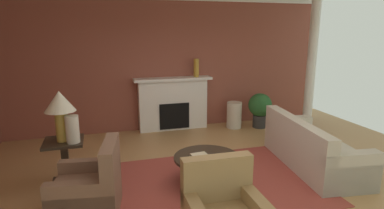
% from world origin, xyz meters
% --- Properties ---
extents(ground_plane, '(9.23, 9.23, 0.00)m').
position_xyz_m(ground_plane, '(0.00, 0.00, 0.00)').
color(ground_plane, tan).
extents(wall_fireplace, '(7.70, 0.12, 3.08)m').
position_xyz_m(wall_fireplace, '(0.00, 3.00, 1.54)').
color(wall_fireplace, brown).
rests_on(wall_fireplace, ground_plane).
extents(area_rug, '(3.36, 2.35, 0.01)m').
position_xyz_m(area_rug, '(-0.02, -0.06, 0.01)').
color(area_rug, '#993D33').
rests_on(area_rug, ground_plane).
extents(fireplace, '(1.80, 0.35, 1.24)m').
position_xyz_m(fireplace, '(0.12, 2.79, 0.58)').
color(fireplace, white).
rests_on(fireplace, ground_plane).
extents(sofa, '(1.15, 2.19, 0.85)m').
position_xyz_m(sofa, '(1.91, 0.06, 0.30)').
color(sofa, beige).
rests_on(sofa, ground_plane).
extents(armchair_near_window, '(0.91, 0.91, 0.95)m').
position_xyz_m(armchair_near_window, '(-1.70, -0.39, 0.31)').
color(armchair_near_window, brown).
rests_on(armchair_near_window, ground_plane).
extents(coffee_table, '(1.00, 1.00, 0.45)m').
position_xyz_m(coffee_table, '(-0.02, -0.06, 0.34)').
color(coffee_table, '#2D2319').
rests_on(coffee_table, ground_plane).
extents(side_table, '(0.56, 0.56, 0.70)m').
position_xyz_m(side_table, '(-2.06, 0.55, 0.40)').
color(side_table, '#2D2319').
rests_on(side_table, ground_plane).
extents(table_lamp, '(0.44, 0.44, 0.75)m').
position_xyz_m(table_lamp, '(-2.06, 0.55, 1.22)').
color(table_lamp, '#B28E38').
rests_on(table_lamp, side_table).
extents(vase_tall_corner, '(0.36, 0.36, 0.62)m').
position_xyz_m(vase_tall_corner, '(1.55, 2.49, 0.31)').
color(vase_tall_corner, beige).
rests_on(vase_tall_corner, ground_plane).
extents(vase_mantel_right, '(0.12, 0.12, 0.42)m').
position_xyz_m(vase_mantel_right, '(0.67, 2.74, 1.45)').
color(vase_mantel_right, '#B7892D').
rests_on(vase_mantel_right, fireplace).
extents(vase_on_side_table, '(0.19, 0.19, 0.40)m').
position_xyz_m(vase_on_side_table, '(-1.91, 0.43, 0.90)').
color(vase_on_side_table, beige).
rests_on(vase_on_side_table, side_table).
extents(book_red_cover, '(0.22, 0.19, 0.04)m').
position_xyz_m(book_red_cover, '(-0.18, -0.17, 0.47)').
color(book_red_cover, navy).
rests_on(book_red_cover, coffee_table).
extents(book_art_folio, '(0.25, 0.18, 0.06)m').
position_xyz_m(book_art_folio, '(-0.18, -0.18, 0.52)').
color(book_art_folio, tan).
rests_on(book_art_folio, coffee_table).
extents(potted_plant, '(0.56, 0.56, 0.83)m').
position_xyz_m(potted_plant, '(2.15, 2.34, 0.49)').
color(potted_plant, '#333333').
rests_on(potted_plant, ground_plane).
extents(column_white, '(0.20, 0.20, 3.08)m').
position_xyz_m(column_white, '(2.99, 1.67, 1.54)').
color(column_white, white).
rests_on(column_white, ground_plane).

